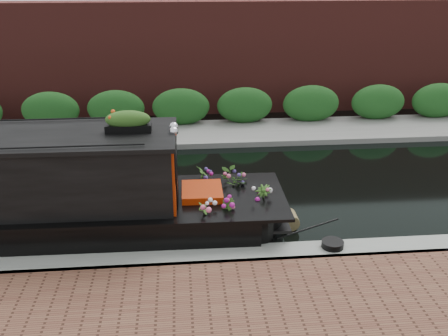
{
  "coord_description": "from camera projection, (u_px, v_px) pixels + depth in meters",
  "views": [
    {
      "loc": [
        -0.07,
        -11.23,
        5.3
      ],
      "look_at": [
        0.89,
        -0.6,
        0.85
      ],
      "focal_mm": 40.0,
      "sensor_mm": 36.0,
      "label": 1
    }
  ],
  "objects": [
    {
      "name": "far_bank_path",
      "position": [
        183.0,
        137.0,
        16.23
      ],
      "size": [
        40.0,
        2.4,
        0.34
      ],
      "primitive_type": "cube",
      "color": "slate",
      "rests_on": "ground"
    },
    {
      "name": "near_bank_coping",
      "position": [
        190.0,
        267.0,
        9.34
      ],
      "size": [
        40.0,
        0.6,
        0.5
      ],
      "primitive_type": "cube",
      "color": "gray",
      "rests_on": "ground"
    },
    {
      "name": "far_brick_wall",
      "position": [
        182.0,
        111.0,
        18.99
      ],
      "size": [
        40.0,
        1.0,
        8.0
      ],
      "primitive_type": "cube",
      "color": "#59221E",
      "rests_on": "ground"
    },
    {
      "name": "ground",
      "position": [
        186.0,
        192.0,
        12.37
      ],
      "size": [
        80.0,
        80.0,
        0.0
      ],
      "primitive_type": "plane",
      "color": "black",
      "rests_on": "ground"
    },
    {
      "name": "rope_fender",
      "position": [
        290.0,
        219.0,
        10.7
      ],
      "size": [
        0.33,
        0.44,
        0.33
      ],
      "primitive_type": "cylinder",
      "rotation": [
        1.57,
        0.0,
        0.0
      ],
      "color": "olive",
      "rests_on": "ground"
    },
    {
      "name": "coiled_mooring_rope",
      "position": [
        333.0,
        244.0,
        9.49
      ],
      "size": [
        0.42,
        0.42,
        0.12
      ],
      "primitive_type": "cylinder",
      "color": "black",
      "rests_on": "near_bank_coping"
    },
    {
      "name": "far_hedge",
      "position": [
        183.0,
        128.0,
        17.06
      ],
      "size": [
        40.0,
        1.1,
        2.8
      ],
      "primitive_type": "cube",
      "color": "#1C4D1A",
      "rests_on": "ground"
    }
  ]
}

